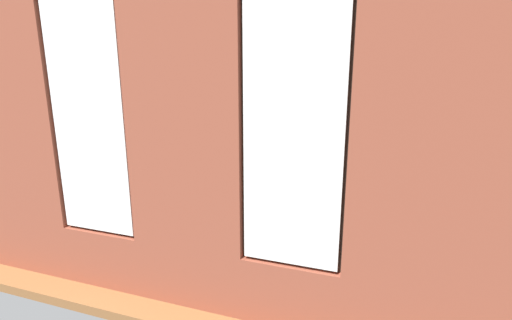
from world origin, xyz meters
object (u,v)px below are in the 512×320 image
at_px(remote_black, 220,190).
at_px(potted_plant_by_left_couch, 423,187).
at_px(papasan_chair, 296,163).
at_px(potted_plant_between_couches, 355,216).
at_px(couch_left, 467,237).
at_px(cup_ceramic, 253,188).
at_px(potted_plant_near_tv, 107,175).
at_px(tv_flatscreen, 121,136).
at_px(coffee_table, 253,194).
at_px(couch_by_window, 225,244).
at_px(table_plant_small, 284,184).
at_px(media_console, 124,170).
at_px(remote_silver, 258,194).

distance_m(remote_black, potted_plant_by_left_couch, 3.05).
xyz_separation_m(papasan_chair, potted_plant_between_couches, (-1.33, 3.05, 0.38)).
relative_size(couch_left, papasan_chair, 1.82).
distance_m(papasan_chair, potted_plant_between_couches, 3.35).
relative_size(cup_ceramic, potted_plant_near_tv, 0.12).
xyz_separation_m(tv_flatscreen, potted_plant_near_tv, (-0.55, 1.09, -0.37)).
height_order(papasan_chair, potted_plant_by_left_couch, papasan_chair).
bearing_deg(coffee_table, couch_by_window, 98.53).
distance_m(potted_plant_by_left_couch, potted_plant_between_couches, 2.68).
bearing_deg(tv_flatscreen, remote_black, 160.44).
relative_size(coffee_table, potted_plant_between_couches, 1.11).
bearing_deg(table_plant_small, potted_plant_near_tv, 11.50).
relative_size(coffee_table, tv_flatscreen, 1.58).
xyz_separation_m(coffee_table, tv_flatscreen, (2.79, -0.69, 0.54)).
distance_m(media_console, potted_plant_by_left_couch, 5.14).
distance_m(table_plant_small, media_console, 3.27).
relative_size(couch_by_window, remote_silver, 10.46).
height_order(table_plant_small, tv_flatscreen, tv_flatscreen).
bearing_deg(media_console, couch_by_window, 143.93).
distance_m(remote_silver, papasan_chair, 1.72).
distance_m(tv_flatscreen, potted_plant_between_couches, 4.87).
distance_m(couch_by_window, papasan_chair, 3.09).
bearing_deg(coffee_table, potted_plant_by_left_couch, -155.44).
bearing_deg(cup_ceramic, coffee_table, 0.00).
height_order(couch_by_window, cup_ceramic, couch_by_window).
relative_size(couch_left, cup_ceramic, 19.36).
bearing_deg(table_plant_small, potted_plant_by_left_couch, -154.36).
bearing_deg(papasan_chair, potted_plant_between_couches, 113.47).
bearing_deg(coffee_table, potted_plant_near_tv, 9.90).
bearing_deg(tv_flatscreen, papasan_chair, -163.60).
xyz_separation_m(coffee_table, table_plant_small, (-0.43, -0.15, 0.15)).
height_order(remote_black, tv_flatscreen, tv_flatscreen).
relative_size(couch_by_window, table_plant_small, 8.80).
bearing_deg(remote_silver, coffee_table, -63.12).
height_order(couch_left, papasan_chair, couch_left).
relative_size(media_console, potted_plant_by_left_couch, 2.16).
distance_m(cup_ceramic, media_console, 2.88).
bearing_deg(papasan_chair, potted_plant_near_tv, 38.54).
xyz_separation_m(cup_ceramic, remote_black, (0.47, 0.13, -0.04)).
bearing_deg(remote_black, couch_by_window, 138.51).
distance_m(remote_black, tv_flatscreen, 2.51).
bearing_deg(couch_by_window, coffee_table, -81.47).
bearing_deg(coffee_table, papasan_chair, -98.78).
relative_size(couch_by_window, potted_plant_between_couches, 1.27).
xyz_separation_m(cup_ceramic, tv_flatscreen, (2.79, -0.69, 0.44)).
xyz_separation_m(remote_silver, tv_flatscreen, (2.91, -0.82, 0.49)).
distance_m(couch_by_window, table_plant_small, 1.68).
distance_m(table_plant_small, remote_silver, 0.43).
xyz_separation_m(couch_left, papasan_chair, (2.49, -2.01, 0.12)).
relative_size(cup_ceramic, remote_black, 0.64).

